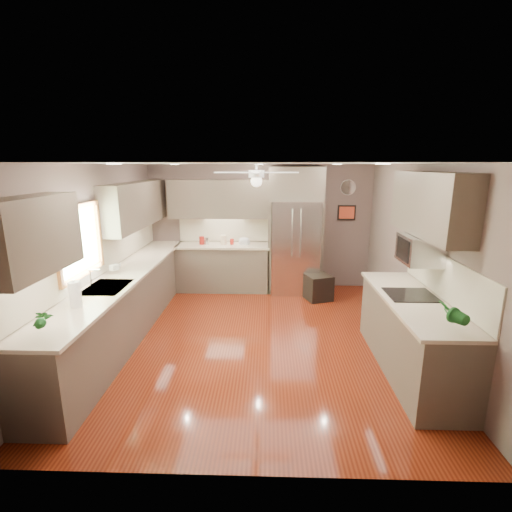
# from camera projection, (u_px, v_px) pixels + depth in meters

# --- Properties ---
(floor) EXTENTS (5.00, 5.00, 0.00)m
(floor) POSITION_uv_depth(u_px,v_px,m) (256.00, 338.00, 5.47)
(floor) COLOR #4E160A
(floor) RESTS_ON ground
(ceiling) EXTENTS (5.00, 5.00, 0.00)m
(ceiling) POSITION_uv_depth(u_px,v_px,m) (256.00, 164.00, 4.87)
(ceiling) COLOR white
(ceiling) RESTS_ON ground
(wall_back) EXTENTS (4.50, 0.00, 4.50)m
(wall_back) POSITION_uv_depth(u_px,v_px,m) (260.00, 227.00, 7.60)
(wall_back) COLOR #65534D
(wall_back) RESTS_ON ground
(wall_front) EXTENTS (4.50, 0.00, 4.50)m
(wall_front) POSITION_uv_depth(u_px,v_px,m) (245.00, 336.00, 2.74)
(wall_front) COLOR #65534D
(wall_front) RESTS_ON ground
(wall_left) EXTENTS (0.00, 5.00, 5.00)m
(wall_left) POSITION_uv_depth(u_px,v_px,m) (97.00, 255.00, 5.24)
(wall_left) COLOR #65534D
(wall_left) RESTS_ON ground
(wall_right) EXTENTS (0.00, 5.00, 5.00)m
(wall_right) POSITION_uv_depth(u_px,v_px,m) (419.00, 257.00, 5.10)
(wall_right) COLOR #65534D
(wall_right) RESTS_ON ground
(canister_a) EXTENTS (0.13, 0.13, 0.16)m
(canister_a) POSITION_uv_depth(u_px,v_px,m) (202.00, 240.00, 7.38)
(canister_a) COLOR maroon
(canister_a) RESTS_ON back_run
(canister_b) EXTENTS (0.11, 0.11, 0.14)m
(canister_b) POSITION_uv_depth(u_px,v_px,m) (207.00, 241.00, 7.38)
(canister_b) COLOR silver
(canister_b) RESTS_ON back_run
(canister_c) EXTENTS (0.14, 0.14, 0.20)m
(canister_c) POSITION_uv_depth(u_px,v_px,m) (224.00, 240.00, 7.37)
(canister_c) COLOR beige
(canister_c) RESTS_ON back_run
(canister_d) EXTENTS (0.10, 0.10, 0.11)m
(canister_d) POSITION_uv_depth(u_px,v_px,m) (232.00, 242.00, 7.36)
(canister_d) COLOR maroon
(canister_d) RESTS_ON back_run
(soap_bottle) EXTENTS (0.11, 0.11, 0.18)m
(soap_bottle) POSITION_uv_depth(u_px,v_px,m) (115.00, 267.00, 5.42)
(soap_bottle) COLOR white
(soap_bottle) RESTS_ON left_run
(potted_plant_left) EXTENTS (0.19, 0.16, 0.31)m
(potted_plant_left) POSITION_uv_depth(u_px,v_px,m) (40.00, 320.00, 3.42)
(potted_plant_left) COLOR #195A1F
(potted_plant_left) RESTS_ON left_run
(potted_plant_right) EXTENTS (0.24, 0.22, 0.35)m
(potted_plant_right) POSITION_uv_depth(u_px,v_px,m) (453.00, 313.00, 3.51)
(potted_plant_right) COLOR #195A1F
(potted_plant_right) RESTS_ON right_run
(bowl) EXTENTS (0.25, 0.25, 0.06)m
(bowl) POSITION_uv_depth(u_px,v_px,m) (244.00, 243.00, 7.36)
(bowl) COLOR beige
(bowl) RESTS_ON back_run
(left_run) EXTENTS (0.65, 4.70, 1.45)m
(left_run) POSITION_uv_depth(u_px,v_px,m) (126.00, 302.00, 5.56)
(left_run) COLOR brown
(left_run) RESTS_ON ground
(back_run) EXTENTS (1.85, 0.65, 1.45)m
(back_run) POSITION_uv_depth(u_px,v_px,m) (224.00, 266.00, 7.51)
(back_run) COLOR brown
(back_run) RESTS_ON ground
(uppers) EXTENTS (4.50, 4.70, 0.95)m
(uppers) POSITION_uv_depth(u_px,v_px,m) (209.00, 206.00, 5.73)
(uppers) COLOR brown
(uppers) RESTS_ON wall_left
(window) EXTENTS (0.05, 1.12, 0.92)m
(window) POSITION_uv_depth(u_px,v_px,m) (79.00, 241.00, 4.68)
(window) COLOR #BFF2B2
(window) RESTS_ON wall_left
(sink) EXTENTS (0.50, 0.70, 0.32)m
(sink) POSITION_uv_depth(u_px,v_px,m) (107.00, 289.00, 4.83)
(sink) COLOR silver
(sink) RESTS_ON left_run
(refrigerator) EXTENTS (1.06, 0.75, 2.45)m
(refrigerator) POSITION_uv_depth(u_px,v_px,m) (295.00, 233.00, 7.26)
(refrigerator) COLOR silver
(refrigerator) RESTS_ON ground
(right_run) EXTENTS (0.70, 2.20, 1.45)m
(right_run) POSITION_uv_depth(u_px,v_px,m) (412.00, 333.00, 4.52)
(right_run) COLOR brown
(right_run) RESTS_ON ground
(microwave) EXTENTS (0.43, 0.55, 0.34)m
(microwave) POSITION_uv_depth(u_px,v_px,m) (420.00, 249.00, 4.52)
(microwave) COLOR silver
(microwave) RESTS_ON wall_right
(ceiling_fan) EXTENTS (1.18, 1.18, 0.32)m
(ceiling_fan) POSITION_uv_depth(u_px,v_px,m) (256.00, 176.00, 5.20)
(ceiling_fan) COLOR white
(ceiling_fan) RESTS_ON ceiling
(recessed_lights) EXTENTS (2.84, 3.14, 0.01)m
(recessed_lights) POSITION_uv_depth(u_px,v_px,m) (254.00, 164.00, 5.26)
(recessed_lights) COLOR white
(recessed_lights) RESTS_ON ceiling
(wall_clock) EXTENTS (0.30, 0.03, 0.30)m
(wall_clock) POSITION_uv_depth(u_px,v_px,m) (348.00, 187.00, 7.33)
(wall_clock) COLOR white
(wall_clock) RESTS_ON wall_back
(framed_print) EXTENTS (0.36, 0.03, 0.30)m
(framed_print) POSITION_uv_depth(u_px,v_px,m) (347.00, 213.00, 7.45)
(framed_print) COLOR black
(framed_print) RESTS_ON wall_back
(stool) EXTENTS (0.57, 0.57, 0.50)m
(stool) POSITION_uv_depth(u_px,v_px,m) (318.00, 287.00, 7.00)
(stool) COLOR black
(stool) RESTS_ON ground
(paper_towel) EXTENTS (0.13, 0.13, 0.32)m
(paper_towel) POSITION_uv_depth(u_px,v_px,m) (75.00, 295.00, 4.12)
(paper_towel) COLOR white
(paper_towel) RESTS_ON left_run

